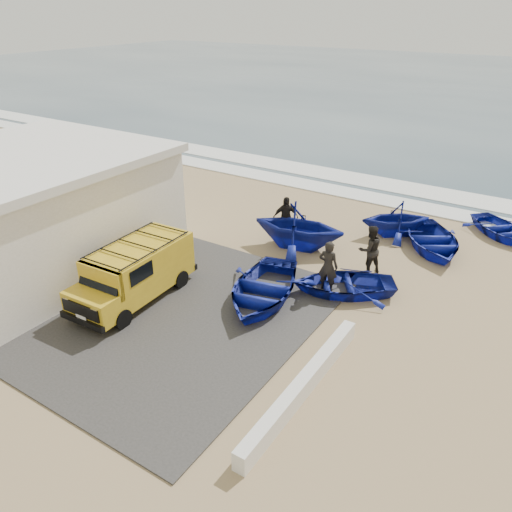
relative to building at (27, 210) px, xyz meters
The scene contains 17 objects.
ground 8.06m from the building, 14.93° to the left, with size 160.00×160.00×0.00m, color tan.
slab 5.90m from the building, ahead, with size 12.00×10.00×0.05m, color #3E3B39.
ocean 58.52m from the building, 82.63° to the left, with size 180.00×88.00×0.01m, color #385166.
surf_line 16.02m from the building, 61.82° to the left, with size 180.00×1.60×0.06m, color white.
surf_wash 18.25m from the building, 65.56° to the left, with size 180.00×2.20×0.04m, color white.
building is the anchor object (origin of this frame).
parapet 12.68m from the building, ahead, with size 0.35×6.00×0.55m, color silver.
van 5.53m from the building, ahead, with size 2.03×4.72×1.99m.
boat_near_left 9.58m from the building, 14.43° to the left, with size 3.09×4.33×0.90m, color #13229B.
boat_near_right 12.19m from the building, 20.93° to the left, with size 2.57×3.60×0.75m, color #13229B.
boat_mid_left 10.61m from the building, 39.05° to the left, with size 3.27×3.79×2.00m, color #13229B.
boat_mid_right 16.16m from the building, 36.47° to the left, with size 2.90×4.07×0.84m, color #13229B.
boat_far_left 15.09m from the building, 42.12° to the left, with size 2.59×3.00×1.58m, color #13229B.
boat_far_right 19.71m from the building, 39.66° to the left, with size 2.37×3.32×0.69m, color #13229B.
fisherman_front 11.55m from the building, 21.09° to the left, with size 0.70×0.46×1.93m, color black.
fisherman_middle 13.08m from the building, 28.57° to the left, with size 0.93×0.72×1.91m, color black.
fisherman_back 10.28m from the building, 44.76° to the left, with size 1.11×0.46×1.90m, color black.
Camera 1 is at (9.41, -12.12, 9.20)m, focal length 35.00 mm.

